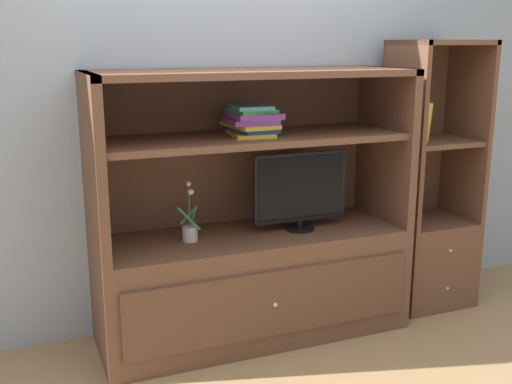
% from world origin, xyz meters
% --- Properties ---
extents(ground_plane, '(8.00, 8.00, 0.00)m').
position_xyz_m(ground_plane, '(0.00, 0.00, 0.00)').
color(ground_plane, tan).
extents(painted_rear_wall, '(6.00, 0.10, 2.80)m').
position_xyz_m(painted_rear_wall, '(0.00, 0.75, 1.40)').
color(painted_rear_wall, '#9EA8B2').
rests_on(painted_rear_wall, ground_plane).
extents(media_console, '(1.76, 0.64, 1.51)m').
position_xyz_m(media_console, '(0.00, 0.41, 0.47)').
color(media_console, brown).
rests_on(media_console, ground_plane).
extents(tv_monitor, '(0.57, 0.17, 0.45)m').
position_xyz_m(tv_monitor, '(0.28, 0.36, 0.84)').
color(tv_monitor, black).
rests_on(tv_monitor, media_console).
extents(potted_plant, '(0.12, 0.09, 0.33)m').
position_xyz_m(potted_plant, '(-0.37, 0.40, 0.68)').
color(potted_plant, beige).
rests_on(potted_plant, media_console).
extents(magazine_stack, '(0.28, 0.35, 0.17)m').
position_xyz_m(magazine_stack, '(-0.01, 0.40, 1.24)').
color(magazine_stack, gold).
rests_on(magazine_stack, media_console).
extents(bookshelf_tall, '(0.51, 0.45, 1.67)m').
position_xyz_m(bookshelf_tall, '(1.21, 0.41, 0.54)').
color(bookshelf_tall, brown).
rests_on(bookshelf_tall, ground_plane).
extents(upright_book_row, '(0.10, 0.17, 0.24)m').
position_xyz_m(upright_book_row, '(1.07, 0.40, 1.19)').
color(upright_book_row, '#2D519E').
rests_on(upright_book_row, bookshelf_tall).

